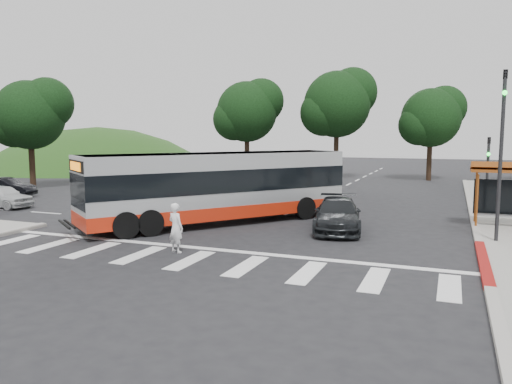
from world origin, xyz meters
The scene contains 16 objects.
ground centered at (0.00, 0.00, 0.00)m, with size 140.00×140.00×0.00m, color black.
curb_east centered at (9.00, 8.00, 0.07)m, with size 0.30×40.00×0.15m, color #9E9991.
curb_east_red centered at (9.00, -2.00, 0.08)m, with size 0.32×6.00×0.15m, color maroon.
hillside_nw centered at (-32.00, 30.00, 0.00)m, with size 44.00×44.00×10.00m, color #183B13.
crosswalk_ladder centered at (0.00, -5.00, 0.01)m, with size 18.00×2.60×0.01m, color silver.
traffic_signal_ne_tall centered at (9.60, 1.49, 3.88)m, with size 0.18×0.37×6.50m.
traffic_signal_ne_short centered at (9.60, 8.49, 2.48)m, with size 0.18×0.37×4.00m.
tree_north_a centered at (-1.92, 26.07, 6.92)m, with size 6.60×6.15×10.17m.
tree_north_b centered at (6.07, 28.06, 5.66)m, with size 5.72×5.33×8.43m.
tree_north_c centered at (-9.92, 24.06, 6.29)m, with size 6.16×5.74×9.30m.
tree_west_a centered at (-21.93, 10.06, 5.66)m, with size 5.72×5.33×8.43m.
transit_bus centered at (-2.18, 1.70, 1.64)m, with size 2.75×12.69×3.28m, color #A6A9AB, non-canonical shape.
pedestrian centered at (-1.01, -4.18, 0.88)m, with size 0.64×0.42×1.76m, color white.
dark_sedan centered at (3.40, 1.89, 0.70)m, with size 1.95×4.80×1.39m, color black.
west_car_white centered at (-15.73, 1.60, 0.65)m, with size 1.54×3.82×1.30m, color silver.
west_car_black centered at (-19.58, 5.30, 0.64)m, with size 1.36×3.89×1.28m, color black.
Camera 1 is at (7.92, -19.18, 4.16)m, focal length 35.00 mm.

